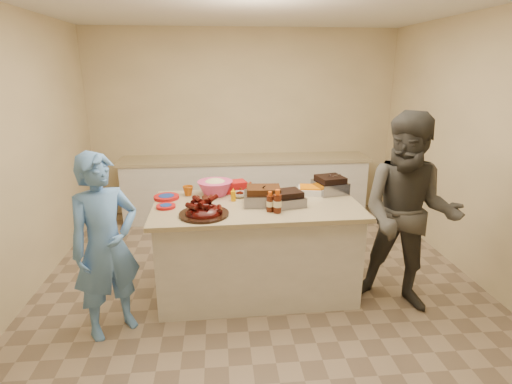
{
  "coord_description": "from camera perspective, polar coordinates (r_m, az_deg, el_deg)",
  "views": [
    {
      "loc": [
        -0.39,
        -3.48,
        2.14
      ],
      "look_at": [
        -0.05,
        0.12,
        1.02
      ],
      "focal_mm": 28.0,
      "sensor_mm": 36.0,
      "label": 1
    }
  ],
  "objects": [
    {
      "name": "room",
      "position": [
        4.1,
        0.82,
        -14.2
      ],
      "size": [
        4.5,
        5.0,
        2.7
      ],
      "primitive_type": null,
      "color": "beige",
      "rests_on": "ground"
    },
    {
      "name": "back_counter",
      "position": [
        5.94,
        -1.49,
        0.7
      ],
      "size": [
        3.6,
        0.64,
        0.9
      ],
      "primitive_type": null,
      "color": "silver",
      "rests_on": "ground"
    },
    {
      "name": "island",
      "position": [
        4.16,
        0.07,
        -13.72
      ],
      "size": [
        1.95,
        1.05,
        0.92
      ],
      "primitive_type": null,
      "rotation": [
        0.0,
        0.0,
        0.02
      ],
      "color": "silver",
      "rests_on": "ground"
    },
    {
      "name": "rib_platter",
      "position": [
        3.51,
        -7.43,
        -3.3
      ],
      "size": [
        0.49,
        0.49,
        0.17
      ],
      "primitive_type": null,
      "rotation": [
        0.0,
        0.0,
        0.13
      ],
      "color": "#3C0604",
      "rests_on": "island"
    },
    {
      "name": "pulled_pork_tray",
      "position": [
        3.76,
        1.07,
        -1.74
      ],
      "size": [
        0.38,
        0.3,
        0.11
      ],
      "primitive_type": "cube",
      "rotation": [
        0.0,
        0.0,
        -0.07
      ],
      "color": "#47230F",
      "rests_on": "island"
    },
    {
      "name": "brisket_tray",
      "position": [
        3.74,
        4.43,
        -1.92
      ],
      "size": [
        0.35,
        0.31,
        0.09
      ],
      "primitive_type": "cube",
      "rotation": [
        0.0,
        0.0,
        0.23
      ],
      "color": "black",
      "rests_on": "island"
    },
    {
      "name": "roasting_pan",
      "position": [
        4.18,
        10.47,
        -0.08
      ],
      "size": [
        0.35,
        0.35,
        0.12
      ],
      "primitive_type": "cube",
      "rotation": [
        0.0,
        0.0,
        0.22
      ],
      "color": "gray",
      "rests_on": "island"
    },
    {
      "name": "coleslaw_bowl",
      "position": [
        4.06,
        -5.82,
        -0.39
      ],
      "size": [
        0.36,
        0.36,
        0.24
      ],
      "primitive_type": null,
      "rotation": [
        0.0,
        0.0,
        0.02
      ],
      "color": "#CB3B73",
      "rests_on": "island"
    },
    {
      "name": "sausage_plate",
      "position": [
        4.11,
        -0.48,
        -0.09
      ],
      "size": [
        0.4,
        0.4,
        0.05
      ],
      "primitive_type": "cylinder",
      "rotation": [
        0.0,
        0.0,
        -0.31
      ],
      "color": "silver",
      "rests_on": "island"
    },
    {
      "name": "mac_cheese_dish",
      "position": [
        4.12,
        8.15,
        -0.19
      ],
      "size": [
        0.33,
        0.27,
        0.08
      ],
      "primitive_type": "cube",
      "rotation": [
        0.0,
        0.0,
        -0.18
      ],
      "color": "orange",
      "rests_on": "island"
    },
    {
      "name": "bbq_bottle_a",
      "position": [
        3.57,
        2.0,
        -2.78
      ],
      "size": [
        0.06,
        0.06,
        0.18
      ],
      "primitive_type": "cylinder",
      "rotation": [
        0.0,
        0.0,
        0.02
      ],
      "color": "#44170A",
      "rests_on": "island"
    },
    {
      "name": "bbq_bottle_b",
      "position": [
        3.55,
        3.06,
        -2.95
      ],
      "size": [
        0.07,
        0.07,
        0.21
      ],
      "primitive_type": "cylinder",
      "rotation": [
        0.0,
        0.0,
        0.02
      ],
      "color": "#44170A",
      "rests_on": "island"
    },
    {
      "name": "mustard_bottle",
      "position": [
        3.85,
        -3.25,
        -1.29
      ],
      "size": [
        0.05,
        0.05,
        0.13
      ],
      "primitive_type": "cylinder",
      "rotation": [
        0.0,
        0.0,
        0.02
      ],
      "color": "#E89B00",
      "rests_on": "island"
    },
    {
      "name": "sauce_bowl",
      "position": [
        3.97,
        -2.34,
        -0.71
      ],
      "size": [
        0.15,
        0.05,
        0.15
      ],
      "primitive_type": "imported",
      "rotation": [
        0.0,
        0.0,
        0.02
      ],
      "color": "silver",
      "rests_on": "island"
    },
    {
      "name": "plate_stack_large",
      "position": [
        4.01,
        -12.65,
        -0.93
      ],
      "size": [
        0.25,
        0.25,
        0.03
      ],
      "primitive_type": "cylinder",
      "rotation": [
        0.0,
        0.0,
        0.02
      ],
      "color": "#A61111",
      "rests_on": "island"
    },
    {
      "name": "plate_stack_small",
      "position": [
        3.76,
        -12.73,
        -2.2
      ],
      "size": [
        0.18,
        0.18,
        0.02
      ],
      "primitive_type": "cylinder",
      "rotation": [
        0.0,
        0.0,
        0.02
      ],
      "color": "#A61111",
      "rests_on": "island"
    },
    {
      "name": "plastic_cup",
      "position": [
        4.07,
        -9.65,
        -0.49
      ],
      "size": [
        0.11,
        0.1,
        0.11
      ],
      "primitive_type": "imported",
      "rotation": [
        0.0,
        0.0,
        0.02
      ],
      "color": "#A6500A",
      "rests_on": "island"
    },
    {
      "name": "basket_stack",
      "position": [
        4.15,
        -3.01,
        0.06
      ],
      "size": [
        0.26,
        0.22,
        0.11
      ],
      "primitive_type": "cube",
      "rotation": [
        0.0,
        0.0,
        0.28
      ],
      "color": "#A61111",
      "rests_on": "island"
    },
    {
      "name": "guest_blue",
      "position": [
        3.82,
        -19.39,
        -17.94
      ],
      "size": [
        1.38,
        1.58,
        0.37
      ],
      "primitive_type": "imported",
      "rotation": [
        0.0,
        0.0,
        0.64
      ],
      "color": "#588FDA",
      "rests_on": "ground"
    },
    {
      "name": "guest_gray",
      "position": [
        4.16,
        19.55,
        -14.8
      ],
      "size": [
        1.65,
        2.01,
        0.68
      ],
      "primitive_type": "imported",
      "rotation": [
        0.0,
        0.0,
        -0.51
      ],
      "color": "#44433D",
      "rests_on": "ground"
    }
  ]
}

